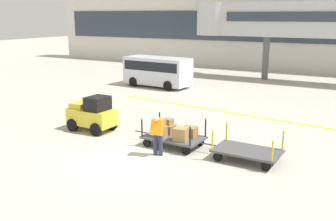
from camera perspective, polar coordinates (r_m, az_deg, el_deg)
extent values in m
plane|color=#B2ADA0|center=(14.14, -6.77, -7.01)|extent=(120.00, 120.00, 0.00)
cube|color=yellow|center=(19.88, 14.37, -1.16)|extent=(18.59, 2.52, 0.01)
cube|color=beige|center=(37.49, 17.47, 11.19)|extent=(51.60, 2.40, 7.28)
cube|color=#2D3847|center=(36.26, 17.08, 11.72)|extent=(49.02, 0.12, 2.80)
cube|color=#B7B7BC|center=(30.85, 23.05, 12.23)|extent=(16.89, 2.20, 2.60)
cylinder|color=#B7B7BC|center=(33.15, 6.96, 13.25)|extent=(3.00, 3.00, 2.60)
cube|color=#2D3847|center=(29.72, 22.83, 12.61)|extent=(15.20, 0.08, 0.70)
cylinder|color=#59595B|center=(31.90, 14.19, 7.52)|extent=(0.50, 0.50, 3.39)
cube|color=gold|center=(17.50, -11.14, -0.90)|extent=(2.13, 1.16, 0.70)
cube|color=black|center=(17.11, -10.33, 1.04)|extent=(0.83, 1.01, 0.60)
cube|color=gold|center=(17.77, -12.60, 0.81)|extent=(0.73, 0.95, 0.24)
cylinder|color=black|center=(18.41, -11.60, -1.32)|extent=(0.56, 0.20, 0.56)
cylinder|color=black|center=(17.68, -13.87, -2.07)|extent=(0.56, 0.20, 0.56)
cylinder|color=black|center=(17.54, -8.29, -1.93)|extent=(0.56, 0.20, 0.56)
cylinder|color=black|center=(16.78, -10.53, -2.76)|extent=(0.56, 0.20, 0.56)
cube|color=#4C4C4F|center=(15.18, 0.85, -3.99)|extent=(2.34, 1.47, 0.08)
cylinder|color=black|center=(16.12, -1.26, -1.47)|extent=(0.06, 0.06, 0.70)
cylinder|color=black|center=(15.09, -3.86, -2.59)|extent=(0.06, 0.06, 0.70)
cylinder|color=black|center=(15.14, 5.55, -2.56)|extent=(0.06, 0.06, 0.70)
cylinder|color=black|center=(14.04, 3.28, -3.85)|extent=(0.06, 0.06, 0.70)
cylinder|color=black|center=(16.15, -0.75, -3.63)|extent=(0.32, 0.11, 0.32)
cylinder|color=black|center=(15.20, -3.11, -4.79)|extent=(0.32, 0.11, 0.32)
cylinder|color=black|center=(15.36, 4.76, -4.61)|extent=(0.32, 0.11, 0.32)
cylinder|color=black|center=(14.36, 2.65, -5.92)|extent=(0.32, 0.11, 0.32)
cylinder|color=#333333|center=(15.95, -3.83, -3.20)|extent=(0.70, 0.07, 0.05)
cube|color=olive|center=(15.59, 0.00, -2.70)|extent=(0.61, 0.54, 0.34)
cube|color=#A87F4C|center=(15.08, -1.26, -3.09)|extent=(0.54, 0.49, 0.44)
cube|color=olive|center=(15.13, 3.17, -3.14)|extent=(0.55, 0.49, 0.39)
cube|color=#A87F4C|center=(14.59, 1.87, -3.54)|extent=(0.55, 0.49, 0.51)
cube|color=#9E7A4C|center=(15.51, 0.00, -1.64)|extent=(0.45, 0.37, 0.27)
cube|color=#9E7A4C|center=(14.98, -1.26, -1.74)|extent=(0.46, 0.39, 0.30)
cube|color=#4C4C4F|center=(14.00, 11.59, -5.85)|extent=(2.34, 1.47, 0.08)
cylinder|color=gold|center=(14.81, 8.64, -3.04)|extent=(0.06, 0.06, 0.70)
cylinder|color=gold|center=(13.67, 6.57, -4.41)|extent=(0.06, 0.06, 0.70)
cylinder|color=gold|center=(14.19, 16.58, -4.23)|extent=(0.06, 0.06, 0.70)
cylinder|color=gold|center=(13.00, 15.13, -5.80)|extent=(0.06, 0.06, 0.70)
cylinder|color=black|center=(14.88, 9.18, -5.37)|extent=(0.32, 0.11, 0.32)
cylinder|color=black|center=(13.84, 7.33, -6.80)|extent=(0.32, 0.11, 0.32)
cylinder|color=black|center=(14.38, 15.61, -6.41)|extent=(0.32, 0.11, 0.32)
cylinder|color=black|center=(13.30, 14.21, -8.00)|extent=(0.32, 0.11, 0.32)
cylinder|color=#333333|center=(14.53, 5.99, -4.98)|extent=(0.70, 0.07, 0.05)
cylinder|color=#2D334C|center=(14.26, -1.86, -4.98)|extent=(0.16, 0.16, 0.82)
cylinder|color=#2D334C|center=(14.20, -1.10, -5.07)|extent=(0.16, 0.16, 0.82)
cube|color=orange|center=(13.94, -1.64, -2.52)|extent=(0.47, 0.48, 0.61)
sphere|color=beige|center=(13.73, -1.83, -1.19)|extent=(0.22, 0.22, 0.22)
cube|color=silver|center=(27.74, -1.57, 5.88)|extent=(4.92, 2.21, 1.90)
cube|color=black|center=(27.69, -1.57, 6.70)|extent=(4.53, 2.23, 0.64)
cylinder|color=black|center=(28.04, -5.08, 4.25)|extent=(0.69, 0.28, 0.68)
cylinder|color=black|center=(26.33, 0.04, 3.68)|extent=(0.69, 0.28, 0.68)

